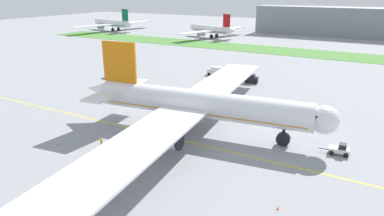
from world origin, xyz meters
The scene contains 14 objects.
ground_plane centered at (0.00, 0.00, 0.00)m, with size 600.00×600.00×0.00m, color gray.
apron_taxi_line centered at (0.00, -0.89, 0.00)m, with size 280.00×0.36×0.01m, color yellow.
grass_median_strip centered at (0.00, 116.35, 0.05)m, with size 320.00×24.00×0.10m, color #4C8438.
airliner_foreground centered at (3.13, 4.79, 6.27)m, with size 56.56×90.29×18.47m.
pushback_tug centered at (31.93, 8.39, 0.99)m, with size 5.52×2.82×2.19m.
ground_crew_wingwalker_port centered at (-9.55, -11.10, 1.01)m, with size 0.58×0.30×1.66m.
traffic_cone_near_nose centered at (27.18, -14.56, 0.28)m, with size 0.36×0.36×0.58m.
traffic_cone_starboard_wing centered at (-17.32, -14.98, 0.28)m, with size 0.36×0.36×0.58m.
service_truck_baggage_loader centered at (-16.83, 54.25, 1.60)m, with size 5.61×2.92×3.01m.
service_truck_fuel_bowser centered at (-1.57, 50.03, 1.56)m, with size 4.70×3.25×2.93m.
service_truck_catering_van centered at (-46.38, 32.81, 1.39)m, with size 5.27×4.18×2.48m.
parked_airliner_far_left centered at (-141.73, 141.34, 5.33)m, with size 42.42×66.75×15.71m.
parked_airliner_far_centre centered at (-63.13, 143.31, 5.05)m, with size 36.17×56.16×14.90m.
terminal_building centered at (16.74, 191.49, 9.00)m, with size 131.05×20.00×18.00m, color gray.
Camera 1 is at (38.09, -58.05, 29.78)m, focal length 33.31 mm.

